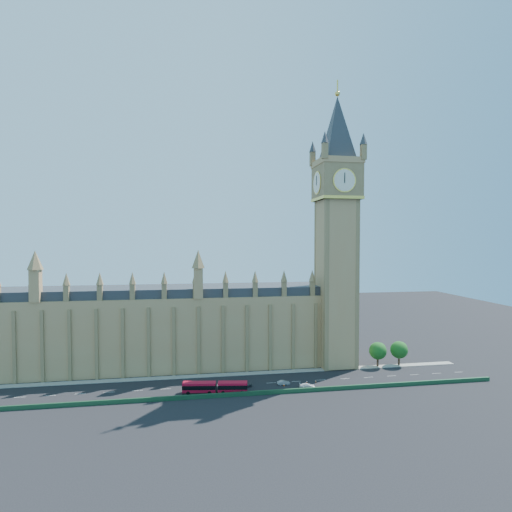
{
  "coord_description": "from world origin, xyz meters",
  "views": [
    {
      "loc": [
        -11.97,
        -119.52,
        43.84
      ],
      "look_at": [
        8.83,
        10.0,
        38.96
      ],
      "focal_mm": 28.0,
      "sensor_mm": 36.0,
      "label": 1
    }
  ],
  "objects": [
    {
      "name": "cone_c",
      "position": [
        22.88,
        -1.74,
        0.3
      ],
      "size": [
        0.45,
        0.45,
        0.62
      ],
      "rotation": [
        0.0,
        0.0,
        -0.19
      ],
      "color": "black",
      "rests_on": "ground"
    },
    {
      "name": "cone_a",
      "position": [
        25.78,
        -1.76,
        0.33
      ],
      "size": [
        0.45,
        0.45,
        0.67
      ],
      "rotation": [
        0.0,
        0.0,
        -0.06
      ],
      "color": "black",
      "rests_on": "ground"
    },
    {
      "name": "ground",
      "position": [
        0.0,
        0.0,
        0.0
      ],
      "size": [
        400.0,
        400.0,
        0.0
      ],
      "primitive_type": "plane",
      "color": "black",
      "rests_on": "ground"
    },
    {
      "name": "red_bus",
      "position": [
        -5.66,
        -5.53,
        1.67
      ],
      "size": [
        18.83,
        5.19,
        3.17
      ],
      "rotation": [
        0.0,
        0.0,
        -0.14
      ],
      "color": "#B70C28",
      "rests_on": "ground"
    },
    {
      "name": "bridge_parapet",
      "position": [
        0.0,
        -9.0,
        0.6
      ],
      "size": [
        160.0,
        0.6,
        1.2
      ],
      "primitive_type": "cube",
      "color": "#1E4C2D",
      "rests_on": "ground"
    },
    {
      "name": "palace_westminster",
      "position": [
        -25.0,
        22.0,
        13.86
      ],
      "size": [
        120.0,
        20.0,
        28.0
      ],
      "color": "tan",
      "rests_on": "ground"
    },
    {
      "name": "cone_d",
      "position": [
        17.24,
        -0.61,
        0.31
      ],
      "size": [
        0.42,
        0.42,
        0.63
      ],
      "rotation": [
        0.0,
        0.0,
        -0.07
      ],
      "color": "black",
      "rests_on": "ground"
    },
    {
      "name": "elizabeth_tower",
      "position": [
        38.0,
        13.99,
        54.56
      ],
      "size": [
        20.59,
        20.59,
        105.0
      ],
      "color": "tan",
      "rests_on": "ground"
    },
    {
      "name": "cone_b",
      "position": [
        15.26,
        -3.36,
        0.37
      ],
      "size": [
        0.52,
        0.52,
        0.75
      ],
      "rotation": [
        0.0,
        0.0,
        -0.11
      ],
      "color": "black",
      "rests_on": "ground"
    },
    {
      "name": "kerb_north",
      "position": [
        0.0,
        9.5,
        0.08
      ],
      "size": [
        160.0,
        3.0,
        0.16
      ],
      "primitive_type": "cube",
      "color": "gray",
      "rests_on": "ground"
    },
    {
      "name": "tree_east_far",
      "position": [
        60.22,
        10.08,
        5.64
      ],
      "size": [
        6.0,
        6.0,
        8.5
      ],
      "color": "#382619",
      "rests_on": "ground"
    },
    {
      "name": "car_grey",
      "position": [
        3.26,
        -2.27,
        0.79
      ],
      "size": [
        4.84,
        2.49,
        1.58
      ],
      "primitive_type": "imported",
      "rotation": [
        0.0,
        0.0,
        1.71
      ],
      "color": "#42454A",
      "rests_on": "ground"
    },
    {
      "name": "car_silver",
      "position": [
        15.44,
        -2.06,
        0.63
      ],
      "size": [
        3.93,
        1.6,
        1.27
      ],
      "primitive_type": "imported",
      "rotation": [
        0.0,
        0.0,
        1.64
      ],
      "color": "#939699",
      "rests_on": "ground"
    },
    {
      "name": "car_white",
      "position": [
        21.78,
        -5.93,
        0.68
      ],
      "size": [
        4.89,
        2.48,
        1.36
      ],
      "primitive_type": "imported",
      "rotation": [
        0.0,
        0.0,
        1.44
      ],
      "color": "silver",
      "rests_on": "ground"
    },
    {
      "name": "tree_east_near",
      "position": [
        52.22,
        10.08,
        5.64
      ],
      "size": [
        6.0,
        6.0,
        8.5
      ],
      "color": "#382619",
      "rests_on": "ground"
    }
  ]
}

